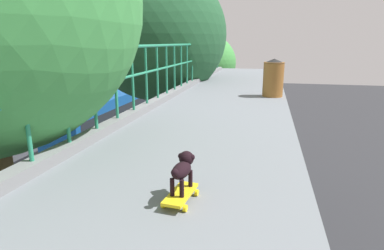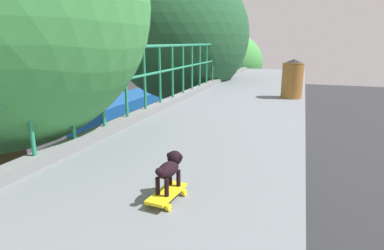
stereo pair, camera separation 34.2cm
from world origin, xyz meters
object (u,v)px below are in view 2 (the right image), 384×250
at_px(car_blue_fifth, 95,203).
at_px(city_bus, 133,115).
at_px(litter_bin, 292,78).
at_px(toy_skateboard, 167,194).
at_px(small_dog, 170,167).

relative_size(car_blue_fifth, city_bus, 0.35).
height_order(car_blue_fifth, litter_bin, litter_bin).
relative_size(car_blue_fifth, toy_skateboard, 8.96).
bearing_deg(city_bus, car_blue_fifth, -69.44).
height_order(city_bus, small_dog, small_dog).
bearing_deg(toy_skateboard, car_blue_fifth, 130.05).
distance_m(toy_skateboard, litter_bin, 5.56).
relative_size(toy_skateboard, litter_bin, 0.50).
bearing_deg(toy_skateboard, small_dog, 87.21).
bearing_deg(toy_skateboard, litter_bin, 82.19).
bearing_deg(car_blue_fifth, litter_bin, -17.43).
bearing_deg(small_dog, city_bus, 120.01).
height_order(toy_skateboard, litter_bin, litter_bin).
relative_size(city_bus, toy_skateboard, 25.40).
bearing_deg(city_bus, toy_skateboard, -60.08).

